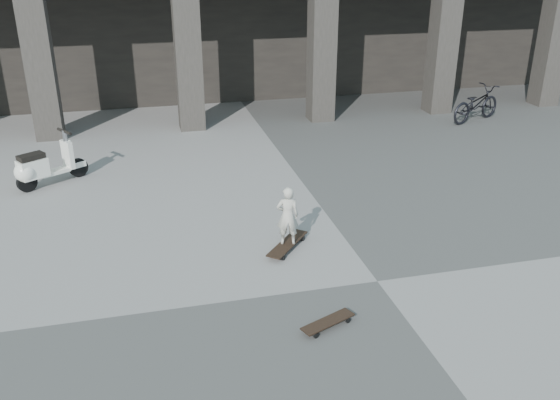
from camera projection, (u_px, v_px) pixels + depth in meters
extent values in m
plane|color=#464644|center=(377.00, 281.00, 8.67)|extent=(90.00, 90.00, 0.00)
cube|color=#302D28|center=(39.00, 58.00, 14.26)|extent=(0.65, 0.65, 4.00)
cube|color=#302D28|center=(188.00, 52.00, 15.04)|extent=(0.65, 0.65, 4.00)
cube|color=#302D28|center=(322.00, 47.00, 15.83)|extent=(0.65, 0.65, 4.00)
cube|color=#302D28|center=(443.00, 42.00, 16.61)|extent=(0.65, 0.65, 4.00)
cube|color=#302D28|center=(554.00, 37.00, 17.40)|extent=(0.65, 0.65, 4.00)
cube|color=black|center=(287.00, 244.00, 9.55)|extent=(0.87, 0.95, 0.02)
cube|color=#B2B2B7|center=(297.00, 237.00, 9.87)|extent=(0.20, 0.18, 0.03)
cube|color=#B2B2B7|center=(277.00, 256.00, 9.27)|extent=(0.20, 0.18, 0.03)
cylinder|color=black|center=(291.00, 236.00, 9.92)|extent=(0.08, 0.08, 0.08)
cylinder|color=black|center=(303.00, 239.00, 9.83)|extent=(0.08, 0.08, 0.08)
cylinder|color=black|center=(271.00, 255.00, 9.32)|extent=(0.08, 0.08, 0.08)
cylinder|color=black|center=(283.00, 258.00, 9.23)|extent=(0.08, 0.08, 0.08)
cube|color=black|center=(328.00, 322.00, 7.61)|extent=(0.79, 0.48, 0.02)
cube|color=#B2B2B7|center=(343.00, 317.00, 7.77)|extent=(0.11, 0.18, 0.03)
cube|color=#B2B2B7|center=(312.00, 332.00, 7.47)|extent=(0.11, 0.18, 0.03)
cylinder|color=black|center=(339.00, 314.00, 7.84)|extent=(0.07, 0.05, 0.07)
cylinder|color=black|center=(348.00, 320.00, 7.71)|extent=(0.07, 0.05, 0.07)
cylinder|color=black|center=(307.00, 329.00, 7.54)|extent=(0.07, 0.05, 0.07)
cylinder|color=black|center=(316.00, 336.00, 7.41)|extent=(0.07, 0.05, 0.07)
imported|color=beige|center=(288.00, 216.00, 9.36)|extent=(0.39, 0.29, 0.97)
cylinder|color=black|center=(79.00, 168.00, 12.48)|extent=(0.39, 0.30, 0.40)
cylinder|color=black|center=(27.00, 182.00, 11.72)|extent=(0.39, 0.30, 0.40)
cube|color=white|center=(55.00, 172.00, 12.09)|extent=(0.64, 0.54, 0.07)
cube|color=white|center=(33.00, 168.00, 11.73)|extent=(0.63, 0.56, 0.38)
sphere|color=white|center=(25.00, 172.00, 11.63)|extent=(0.42, 0.42, 0.42)
cube|color=black|center=(31.00, 157.00, 11.63)|extent=(0.55, 0.49, 0.10)
cube|color=white|center=(68.00, 154.00, 12.20)|extent=(0.27, 0.34, 0.57)
cube|color=white|center=(78.00, 164.00, 12.44)|extent=(0.32, 0.28, 0.12)
cylinder|color=#B2B2B7|center=(65.00, 137.00, 12.06)|extent=(0.12, 0.12, 0.30)
cylinder|color=black|center=(64.00, 131.00, 12.01)|extent=(0.32, 0.45, 0.06)
sphere|color=white|center=(69.00, 142.00, 12.14)|extent=(0.12, 0.12, 0.12)
imported|color=black|center=(476.00, 104.00, 16.27)|extent=(1.94, 1.30, 0.97)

